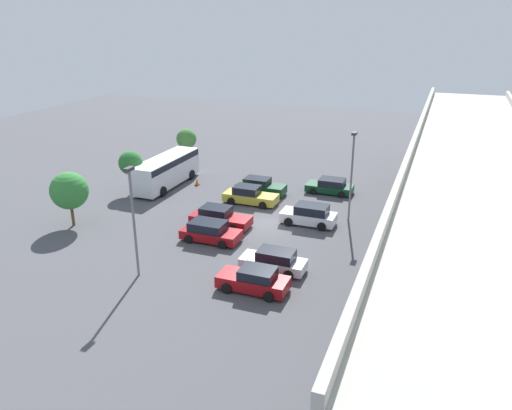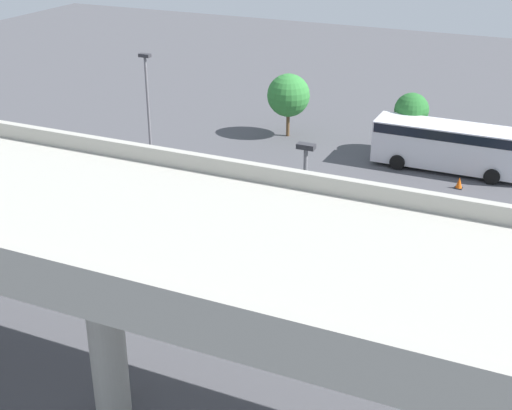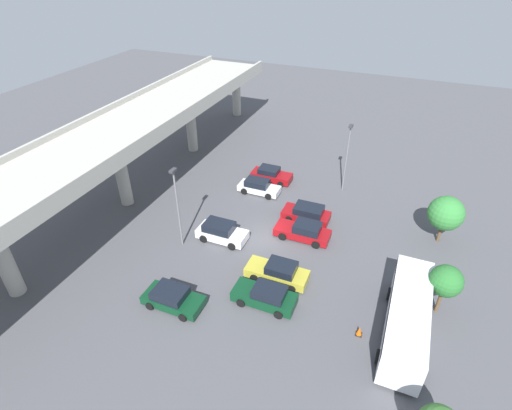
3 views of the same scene
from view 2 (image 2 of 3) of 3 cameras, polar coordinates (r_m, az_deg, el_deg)
The scene contains 16 objects.
ground_plane at distance 36.56m, azimuth 1.98°, elevation -2.19°, with size 112.34×112.34×0.00m, color #4C4C51.
highway_overpass at distance 22.03m, azimuth -12.72°, elevation -2.05°, with size 53.63×7.93×8.21m.
parked_car_0 at distance 31.33m, azimuth 16.38°, elevation -6.80°, with size 2.25×4.37×1.40m.
parked_car_1 at distance 36.97m, azimuth 13.91°, elevation -1.37°, with size 2.11×4.61×1.55m.
parked_car_2 at distance 37.44m, azimuth 9.91°, elevation -0.66°, with size 2.13×4.83×1.58m.
parked_car_3 at distance 32.83m, azimuth 2.31°, elevation -3.93°, with size 2.15×4.38×1.66m.
parked_car_4 at distance 39.33m, azimuth 2.04°, elevation 1.00°, with size 2.16×4.84×1.57m.
parked_car_5 at distance 39.96m, azimuth -1.92°, elevation 1.38°, with size 2.22×4.40×1.49m.
parked_car_6 at distance 36.58m, azimuth -9.99°, elevation -1.33°, with size 1.97×4.31×1.48m.
parked_car_7 at distance 38.35m, azimuth -13.27°, elevation -0.37°, with size 2.06×4.35×1.50m.
shuttle_bus at distance 45.43m, azimuth 15.23°, elevation 4.78°, with size 9.17×2.78×2.88m.
lamp_post_near_aisle at distance 43.44m, azimuth -8.64°, elevation 8.07°, with size 0.70×0.35×7.27m.
lamp_post_mid_lot at distance 28.25m, azimuth 3.86°, elevation -0.84°, with size 0.70×0.35×7.36m.
tree_front_right at distance 47.42m, azimuth 12.34°, elevation 7.41°, with size 2.24×2.24×4.04m.
tree_front_far_right at distance 49.66m, azimuth 2.61°, elevation 8.75°, with size 2.96×2.96×4.42m.
traffic_cone at distance 43.26m, azimuth 15.94°, elevation 1.70°, with size 0.44×0.44×0.70m.
Camera 2 is at (-12.37, 30.21, 16.46)m, focal length 50.00 mm.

